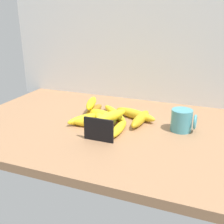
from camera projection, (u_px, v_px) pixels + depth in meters
counter_top at (99, 127)px, 110.99cm from camera, size 110.00×76.00×3.00cm
back_wall at (130, 35)px, 133.58cm from camera, size 130.00×2.00×70.00cm
chalkboard_sign at (99, 131)px, 94.91cm from camera, size 11.00×1.80×8.40cm
coffee_mug at (182, 120)px, 102.98cm from camera, size 9.42×7.92×8.42cm
banana_0 at (101, 120)px, 110.32cm from camera, size 13.15×15.07×3.56cm
banana_1 at (101, 115)px, 114.67cm from camera, size 15.73×6.80×4.14cm
banana_2 at (140, 119)px, 110.51cm from camera, size 5.18×18.35×4.06cm
banana_3 at (114, 113)px, 117.61cm from camera, size 16.88×17.32×3.36cm
banana_4 at (119, 129)px, 101.90cm from camera, size 3.49×15.16×3.37cm
banana_5 at (107, 125)px, 104.96cm from camera, size 5.13×16.51×3.47cm
banana_6 at (94, 110)px, 120.77cm from camera, size 3.93×15.19×3.50cm
banana_7 at (91, 123)px, 107.35cm from camera, size 15.86×7.51×3.50cm
banana_8 at (135, 114)px, 115.49cm from camera, size 20.36×10.76×3.99cm
banana_9 at (84, 119)px, 111.55cm from camera, size 10.82×15.26×3.39cm
banana_10 at (110, 117)px, 103.64cm from camera, size 10.11×17.24×3.72cm
banana_11 at (91, 103)px, 119.37cm from camera, size 7.30×15.70×3.48cm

